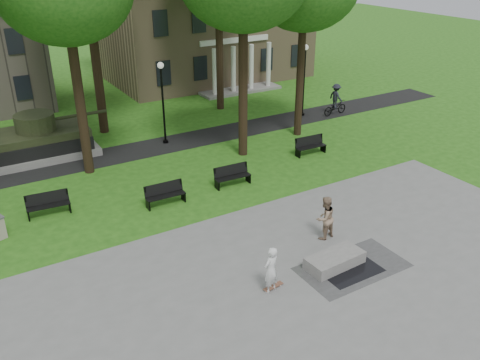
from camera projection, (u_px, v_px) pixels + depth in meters
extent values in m
plane|color=#245714|center=(279.00, 242.00, 20.02)|extent=(120.00, 120.00, 0.00)
cube|color=gray|center=(369.00, 315.00, 16.14)|extent=(22.00, 16.00, 0.02)
cube|color=black|center=(160.00, 146.00, 29.31)|extent=(44.00, 2.60, 0.01)
cube|color=#9E8460|center=(202.00, 28.00, 43.08)|extent=(16.00, 11.00, 8.00)
cube|color=silver|center=(234.00, 40.00, 38.90)|extent=(6.00, 0.30, 0.40)
cylinder|color=black|center=(79.00, 96.00, 24.34)|extent=(0.48, 0.48, 8.00)
cylinder|color=black|center=(243.00, 80.00, 26.44)|extent=(0.50, 0.50, 8.32)
cylinder|color=black|center=(300.00, 72.00, 29.44)|extent=(0.46, 0.46, 7.68)
cylinder|color=black|center=(95.00, 56.00, 29.49)|extent=(0.54, 0.54, 9.28)
cylinder|color=black|center=(219.00, 46.00, 33.96)|extent=(0.50, 0.50, 8.64)
cylinder|color=black|center=(163.00, 107.00, 28.83)|extent=(0.12, 0.12, 4.40)
sphere|color=silver|center=(160.00, 65.00, 27.82)|extent=(0.36, 0.36, 0.36)
cylinder|color=black|center=(166.00, 141.00, 29.74)|extent=(0.32, 0.32, 0.16)
cylinder|color=black|center=(304.00, 83.00, 33.47)|extent=(0.12, 0.12, 4.40)
sphere|color=silver|center=(306.00, 47.00, 32.46)|extent=(0.36, 0.36, 0.36)
cylinder|color=black|center=(302.00, 114.00, 34.38)|extent=(0.32, 0.32, 0.16)
cube|color=gray|center=(35.00, 154.00, 27.76)|extent=(6.50, 3.40, 0.40)
cube|color=#2E341B|center=(32.00, 141.00, 27.43)|extent=(5.80, 2.80, 1.10)
cube|color=black|center=(38.00, 152.00, 26.47)|extent=(5.80, 0.35, 0.70)
cube|color=black|center=(28.00, 137.00, 28.56)|extent=(5.80, 0.35, 0.70)
cylinder|color=#2E341B|center=(35.00, 122.00, 27.14)|extent=(2.10, 2.10, 0.90)
cylinder|color=#2E341B|center=(78.00, 115.00, 28.21)|extent=(3.20, 0.18, 0.18)
cube|color=black|center=(352.00, 271.00, 18.22)|extent=(2.20, 1.20, 0.00)
cube|color=gray|center=(335.00, 260.00, 18.47)|extent=(2.25, 1.11, 0.45)
cube|color=brown|center=(273.00, 287.00, 17.35)|extent=(0.80, 0.30, 0.07)
imported|color=silver|center=(271.00, 270.00, 16.86)|extent=(0.71, 0.57, 1.71)
imported|color=#987C62|center=(325.00, 218.00, 19.91)|extent=(0.96, 0.79, 1.80)
imported|color=black|center=(335.00, 107.00, 34.33)|extent=(1.96, 0.79, 1.01)
imported|color=#22222D|center=(336.00, 96.00, 34.00)|extent=(0.69, 1.12, 1.68)
cube|color=black|center=(48.00, 206.00, 21.79)|extent=(1.83, 0.62, 0.05)
cube|color=black|center=(46.00, 198.00, 21.83)|extent=(1.81, 0.32, 0.50)
cube|color=black|center=(29.00, 215.00, 21.49)|extent=(0.10, 0.45, 0.45)
cube|color=black|center=(69.00, 206.00, 22.28)|extent=(0.10, 0.45, 0.45)
cube|color=black|center=(166.00, 196.00, 22.64)|extent=(1.81, 0.49, 0.05)
cube|color=black|center=(163.00, 188.00, 22.68)|extent=(1.80, 0.20, 0.50)
cube|color=black|center=(148.00, 205.00, 22.34)|extent=(0.07, 0.45, 0.45)
cube|color=black|center=(183.00, 196.00, 23.13)|extent=(0.07, 0.45, 0.45)
cube|color=black|center=(233.00, 177.00, 24.43)|extent=(1.82, 0.53, 0.05)
cube|color=black|center=(230.00, 170.00, 24.47)|extent=(1.80, 0.23, 0.50)
cube|color=black|center=(217.00, 185.00, 24.13)|extent=(0.08, 0.45, 0.45)
cube|color=black|center=(248.00, 177.00, 24.92)|extent=(0.08, 0.45, 0.45)
cube|color=black|center=(311.00, 147.00, 27.99)|extent=(1.82, 0.54, 0.05)
cube|color=black|center=(309.00, 140.00, 28.03)|extent=(1.81, 0.24, 0.50)
cube|color=black|center=(298.00, 154.00, 27.69)|extent=(0.08, 0.45, 0.45)
cube|color=black|center=(323.00, 148.00, 28.48)|extent=(0.08, 0.45, 0.45)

